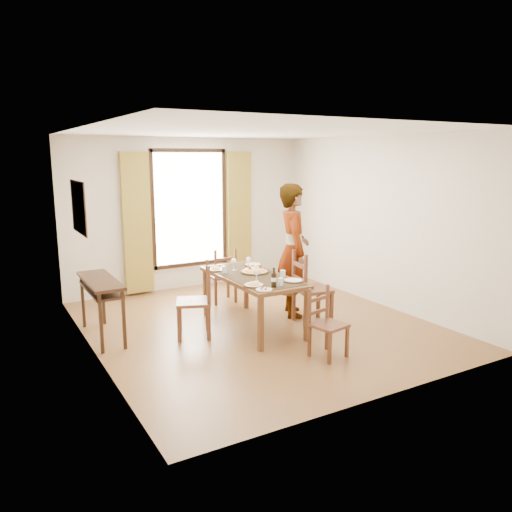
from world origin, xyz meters
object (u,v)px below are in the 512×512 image
dining_table (252,280)px  pasta_platter (254,269)px  man (293,250)px  console_table (101,288)px

dining_table → pasta_platter: 0.19m
man → dining_table: bearing=127.1°
dining_table → pasta_platter: (0.09, 0.11, 0.12)m
console_table → man: size_ratio=0.60×
dining_table → man: bearing=14.2°
man → console_table: bearing=104.1°
console_table → man: 2.79m
man → pasta_platter: man is taller
console_table → dining_table: bearing=-18.1°
pasta_platter → console_table: bearing=165.6°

